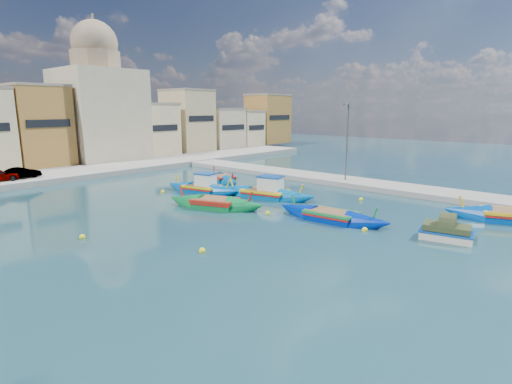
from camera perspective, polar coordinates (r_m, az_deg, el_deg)
ground at (r=23.47m, az=4.58°, el=-6.87°), size 160.00×160.00×0.00m
east_quay at (r=38.90m, az=20.70°, el=0.33°), size 4.00×70.00×0.50m
north_quay at (r=49.16m, az=-26.81°, el=2.15°), size 80.00×8.00×0.60m
north_townhouses at (r=58.09m, az=-23.89°, el=8.39°), size 83.20×7.87×10.19m
church_block at (r=60.09m, az=-21.51°, el=11.93°), size 10.00×10.00×19.10m
quay_street_lamp at (r=40.32m, az=12.82°, el=7.06°), size 1.18×0.16×8.00m
luzzu_turquoise_cabin at (r=34.11m, az=1.34°, el=-0.24°), size 4.04×9.56×3.00m
luzzu_blue_cabin at (r=36.58m, az=-7.70°, el=0.45°), size 3.60×8.13×2.80m
luzzu_cyan_mid at (r=42.01m, az=-4.78°, el=1.85°), size 4.61×7.60×2.22m
luzzu_green at (r=30.83m, az=-5.87°, el=-1.78°), size 4.83×8.42×2.59m
luzzu_blue_south at (r=27.73m, az=10.66°, el=-3.53°), size 2.50×8.59×2.45m
luzzu_cyan_south at (r=32.06m, az=32.60°, el=-3.08°), size 5.08×8.86×2.69m
tender_near at (r=25.85m, az=25.57°, el=-5.24°), size 2.05×3.11×1.42m
mooring_buoys at (r=28.46m, az=-2.64°, el=-3.30°), size 20.32×19.47×0.36m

